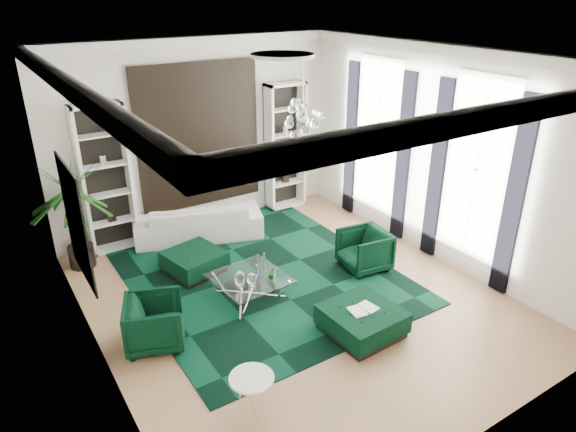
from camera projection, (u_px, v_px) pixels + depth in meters
floor at (293, 297)px, 8.39m from camera, size 6.00×7.00×0.02m
ceiling at (295, 55)px, 6.83m from camera, size 6.00×7.00×0.02m
wall_back at (198, 136)px, 10.30m from camera, size 6.00×0.02×3.80m
wall_front at (495, 299)px, 4.91m from camera, size 6.00×0.02×3.80m
wall_left at (84, 237)px, 6.12m from camera, size 0.02×7.00×3.80m
wall_right at (436, 155)px, 9.09m from camera, size 0.02×7.00×3.80m
crown_molding at (295, 63)px, 6.87m from camera, size 6.00×7.00×0.18m
ceiling_medallion at (283, 55)px, 7.07m from camera, size 0.90×0.90×0.05m
tapestry at (199, 136)px, 10.26m from camera, size 2.50×0.06×2.80m
shelving_left at (106, 180)px, 9.39m from camera, size 0.90×0.38×2.80m
shelving_right at (285, 147)px, 11.32m from camera, size 0.90×0.38×2.80m
painting at (77, 223)px, 6.63m from camera, size 0.04×1.30×1.60m
window_near at (477, 169)px, 8.39m from camera, size 0.03×1.10×2.90m
curtain_near_a at (514, 199)px, 7.88m from camera, size 0.07×0.30×3.25m
curtain_near_b at (437, 171)px, 9.08m from camera, size 0.07×0.30×3.25m
window_far at (378, 137)px, 10.23m from camera, size 0.03×1.10×2.90m
curtain_far_a at (403, 159)px, 9.72m from camera, size 0.07×0.30×3.25m
curtain_far_b at (351, 140)px, 10.92m from camera, size 0.07×0.30×3.25m
rug at (259, 273)px, 9.07m from camera, size 4.20×5.00×0.02m
sofa at (198, 220)px, 10.25m from camera, size 2.66×1.72×0.72m
armchair_left at (155, 323)px, 7.14m from camera, size 1.02×1.00×0.72m
armchair_right at (364, 250)px, 9.11m from camera, size 0.89×0.87×0.73m
coffee_table at (250, 287)px, 8.29m from camera, size 1.18×1.18×0.38m
ottoman_side at (195, 262)px, 9.03m from camera, size 1.07×1.07×0.40m
ottoman_front at (362, 321)px, 7.44m from camera, size 1.04×1.04×0.40m
book at (363, 309)px, 7.35m from camera, size 0.42×0.28×0.03m
side_table at (252, 395)px, 6.02m from camera, size 0.53×0.53×0.51m
palm at (72, 204)px, 8.82m from camera, size 1.78×1.78×2.45m
chandelier at (302, 119)px, 7.54m from camera, size 0.91×0.91×0.71m
table_plant at (272, 272)px, 8.13m from camera, size 0.15×0.13×0.23m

